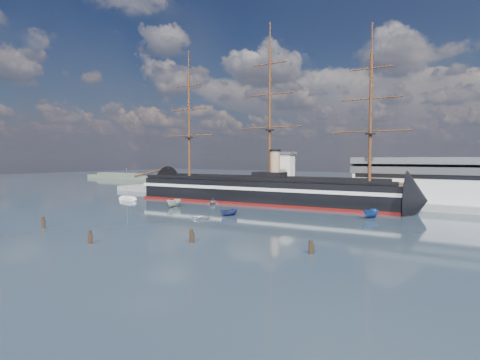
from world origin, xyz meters
The scene contains 16 objects.
ground centered at (0.00, 40.00, 0.00)m, with size 600.00×600.00×0.00m, color #1B2939.
quay centered at (10.00, 76.00, 0.00)m, with size 180.00×18.00×2.00m, color slate.
warehouse centered at (58.00, 80.00, 7.98)m, with size 63.00×21.00×11.60m.
quay_tower centered at (3.00, 73.00, 9.75)m, with size 5.00×5.00×15.00m.
shoreline centered at (-139.23, 135.00, 1.45)m, with size 120.00×10.00×4.00m.
warship centered at (-0.54, 60.00, 4.04)m, with size 113.38×22.06×53.94m.
sailboat centered at (-42.55, 40.91, 0.72)m, with size 7.31×3.41×11.27m.
motorboat_a centered at (-16.37, 36.13, 0.00)m, with size 7.47×2.74×2.99m, color beige.
motorboat_b centered at (5.79, 22.14, 0.00)m, with size 2.86×1.14×1.33m, color white.
motorboat_c centered at (8.46, 29.71, 0.00)m, with size 5.90×2.16×2.36m, color navy.
motorboat_d centered at (-10.68, 48.00, 0.00)m, with size 6.04×2.62×2.22m, color slate.
motorboat_f centered at (39.65, 46.12, 0.00)m, with size 7.23×2.65×2.89m, color navy.
piling_near_left centered at (-14.32, -6.17, 0.00)m, with size 0.64×0.64×3.11m, color black.
piling_near_mid centered at (7.01, -10.14, 0.00)m, with size 0.64×0.64×3.01m, color black.
piling_near_right centered at (21.08, 0.37, 0.00)m, with size 0.64×0.64×3.09m, color black.
piling_far_right centered at (41.96, 4.36, 0.00)m, with size 0.64×0.64×2.85m, color black.
Camera 1 is at (66.92, -52.98, 14.99)m, focal length 30.00 mm.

